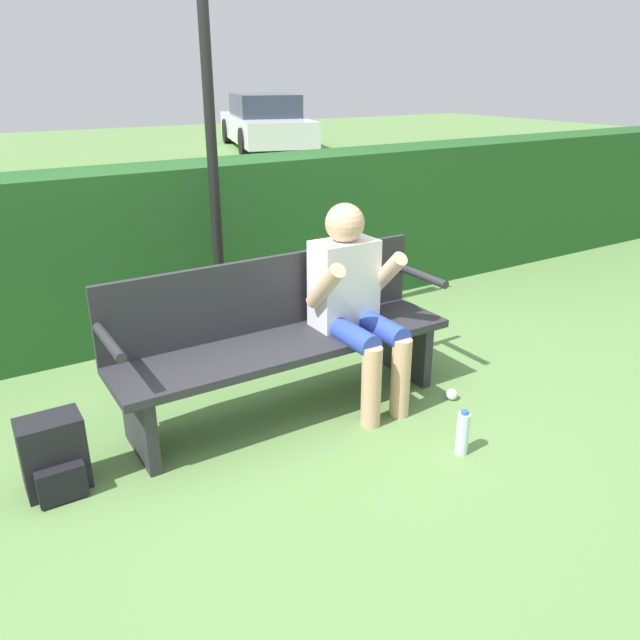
{
  "coord_description": "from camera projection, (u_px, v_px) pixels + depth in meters",
  "views": [
    {
      "loc": [
        -1.53,
        -2.79,
        1.83
      ],
      "look_at": [
        0.15,
        -0.1,
        0.57
      ],
      "focal_mm": 35.0,
      "sensor_mm": 36.0,
      "label": 1
    }
  ],
  "objects": [
    {
      "name": "ground_plane",
      "position": [
        289.0,
        410.0,
        3.63
      ],
      "size": [
        40.0,
        40.0,
        0.0
      ],
      "primitive_type": "plane",
      "color": "#668E4C"
    },
    {
      "name": "hedge_back",
      "position": [
        185.0,
        248.0,
        4.63
      ],
      "size": [
        12.0,
        0.53,
        1.22
      ],
      "color": "#235623",
      "rests_on": "ground"
    },
    {
      "name": "park_bench",
      "position": [
        282.0,
        335.0,
        3.51
      ],
      "size": [
        1.96,
        0.48,
        0.86
      ],
      "color": "#2D2D33",
      "rests_on": "ground"
    },
    {
      "name": "person_seated",
      "position": [
        354.0,
        296.0,
        3.54
      ],
      "size": [
        0.5,
        0.59,
        1.16
      ],
      "color": "silver",
      "rests_on": "ground"
    },
    {
      "name": "backpack",
      "position": [
        54.0,
        457.0,
        2.88
      ],
      "size": [
        0.28,
        0.25,
        0.37
      ],
      "color": "black",
      "rests_on": "ground"
    },
    {
      "name": "water_bottle",
      "position": [
        463.0,
        433.0,
        3.17
      ],
      "size": [
        0.07,
        0.07,
        0.25
      ],
      "color": "silver",
      "rests_on": "ground"
    },
    {
      "name": "signpost",
      "position": [
        209.0,
        101.0,
        3.86
      ],
      "size": [
        0.43,
        0.09,
        2.92
      ],
      "color": "black",
      "rests_on": "ground"
    },
    {
      "name": "parked_car",
      "position": [
        265.0,
        123.0,
        15.71
      ],
      "size": [
        2.86,
        4.85,
        1.31
      ],
      "rotation": [
        0.0,
        0.0,
        1.29
      ],
      "color": "silver",
      "rests_on": "ground"
    },
    {
      "name": "litter_crumple",
      "position": [
        452.0,
        394.0,
        3.73
      ],
      "size": [
        0.07,
        0.07,
        0.07
      ],
      "color": "silver",
      "rests_on": "ground"
    }
  ]
}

